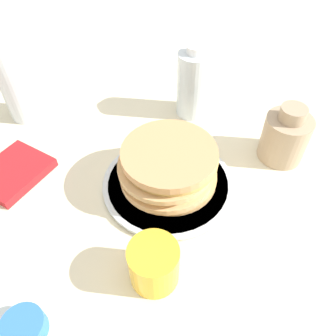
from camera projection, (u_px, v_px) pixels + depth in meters
ground_plane at (175, 183)px, 0.69m from camera, size 4.00×4.00×0.00m
plate at (168, 183)px, 0.68m from camera, size 0.27×0.27×0.01m
pancake_stack at (168, 166)px, 0.65m from camera, size 0.20×0.20×0.09m
juice_glass at (152, 264)px, 0.52m from camera, size 0.08×0.08×0.08m
cream_jug at (285, 136)px, 0.71m from camera, size 0.10×0.10×0.13m
water_bottle_near at (195, 84)px, 0.79m from camera, size 0.08×0.08×0.18m
water_bottle_far at (15, 80)px, 0.77m from camera, size 0.08×0.08×0.22m
napkin at (13, 172)px, 0.70m from camera, size 0.17×0.16×0.02m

